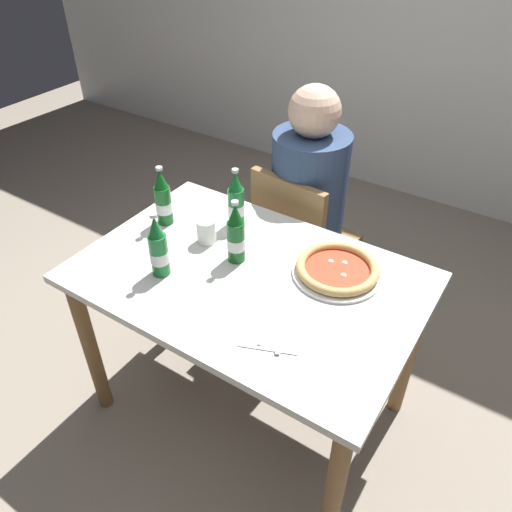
# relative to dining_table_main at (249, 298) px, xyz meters

# --- Properties ---
(ground_plane) EXTENTS (8.00, 8.00, 0.00)m
(ground_plane) POSITION_rel_dining_table_main_xyz_m (0.00, 0.00, -0.64)
(ground_plane) COLOR gray
(dining_table_main) EXTENTS (1.20, 0.80, 0.75)m
(dining_table_main) POSITION_rel_dining_table_main_xyz_m (0.00, 0.00, 0.00)
(dining_table_main) COLOR silver
(dining_table_main) RESTS_ON ground_plane
(chair_behind_table) EXTENTS (0.44, 0.44, 0.85)m
(chair_behind_table) POSITION_rel_dining_table_main_xyz_m (-0.12, 0.61, -0.15)
(chair_behind_table) COLOR olive
(chair_behind_table) RESTS_ON ground_plane
(diner_seated) EXTENTS (0.34, 0.34, 1.21)m
(diner_seated) POSITION_rel_dining_table_main_xyz_m (-0.11, 0.66, -0.05)
(diner_seated) COLOR #2D3342
(diner_seated) RESTS_ON ground_plane
(pizza_margherita_near) EXTENTS (0.32, 0.32, 0.04)m
(pizza_margherita_near) POSITION_rel_dining_table_main_xyz_m (0.26, 0.17, 0.13)
(pizza_margherita_near) COLOR white
(pizza_margherita_near) RESTS_ON dining_table_main
(beer_bottle_left) EXTENTS (0.07, 0.07, 0.25)m
(beer_bottle_left) POSITION_rel_dining_table_main_xyz_m (-0.46, 0.09, 0.22)
(beer_bottle_left) COLOR #14591E
(beer_bottle_left) RESTS_ON dining_table_main
(beer_bottle_center) EXTENTS (0.07, 0.07, 0.25)m
(beer_bottle_center) POSITION_rel_dining_table_main_xyz_m (-0.21, 0.24, 0.22)
(beer_bottle_center) COLOR #196B2D
(beer_bottle_center) RESTS_ON dining_table_main
(beer_bottle_right) EXTENTS (0.07, 0.07, 0.25)m
(beer_bottle_right) POSITION_rel_dining_table_main_xyz_m (-0.08, 0.05, 0.22)
(beer_bottle_right) COLOR #14591E
(beer_bottle_right) RESTS_ON dining_table_main
(beer_bottle_extra) EXTENTS (0.07, 0.07, 0.25)m
(beer_bottle_extra) POSITION_rel_dining_table_main_xyz_m (-0.26, -0.16, 0.22)
(beer_bottle_extra) COLOR #196B2D
(beer_bottle_extra) RESTS_ON dining_table_main
(napkin_with_cutlery) EXTENTS (0.23, 0.23, 0.01)m
(napkin_with_cutlery) POSITION_rel_dining_table_main_xyz_m (0.21, -0.18, 0.12)
(napkin_with_cutlery) COLOR white
(napkin_with_cutlery) RESTS_ON dining_table_main
(paper_cup) EXTENTS (0.07, 0.07, 0.09)m
(paper_cup) POSITION_rel_dining_table_main_xyz_m (-0.24, 0.08, 0.16)
(paper_cup) COLOR white
(paper_cup) RESTS_ON dining_table_main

